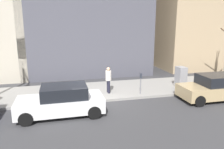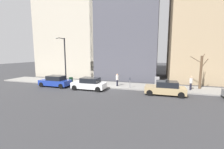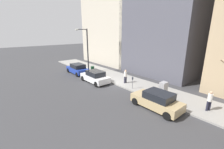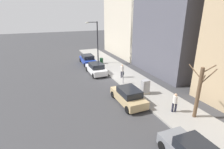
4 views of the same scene
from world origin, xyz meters
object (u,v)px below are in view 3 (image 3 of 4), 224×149
at_px(pedestrian_midblock, 125,76).
at_px(office_tower_right, 123,18).
at_px(parked_car_blue, 78,69).
at_px(utility_box, 163,89).
at_px(pedestrian_near_meter, 210,100).
at_px(streetlamp, 86,47).
at_px(trash_bin, 93,69).
at_px(parked_car_white, 95,77).
at_px(parked_car_tan, 157,100).
at_px(parking_meter, 132,82).

xyz_separation_m(pedestrian_midblock, office_tower_right, (10.52, 11.61, 7.88)).
relative_size(parked_car_blue, utility_box, 2.95).
bearing_deg(pedestrian_near_meter, streetlamp, 121.33).
bearing_deg(streetlamp, trash_bin, -44.30).
distance_m(parked_car_blue, pedestrian_near_meter, 17.40).
height_order(trash_bin, pedestrian_midblock, pedestrian_midblock).
bearing_deg(pedestrian_midblock, parked_car_white, -49.85).
height_order(parked_car_blue, utility_box, utility_box).
bearing_deg(utility_box, parked_car_tan, -159.30).
height_order(streetlamp, office_tower_right, office_tower_right).
bearing_deg(office_tower_right, parked_car_tan, -125.98).
bearing_deg(pedestrian_near_meter, parked_car_white, 130.35).
height_order(streetlamp, pedestrian_midblock, streetlamp).
xyz_separation_m(parked_car_blue, office_tower_right, (12.77, 3.45, 8.24)).
bearing_deg(parked_car_white, parking_meter, -70.68).
height_order(parked_car_tan, streetlamp, streetlamp).
bearing_deg(parking_meter, parked_car_white, 109.83).
height_order(parked_car_blue, streetlamp, streetlamp).
bearing_deg(pedestrian_near_meter, parked_car_tan, 158.63).
distance_m(trash_bin, pedestrian_near_meter, 16.01).
bearing_deg(utility_box, pedestrian_near_meter, -85.51).
distance_m(parked_car_blue, trash_bin, 2.28).
bearing_deg(parking_meter, utility_box, -75.43).
relative_size(parked_car_tan, pedestrian_midblock, 2.53).
bearing_deg(parked_car_tan, pedestrian_near_meter, -47.96).
xyz_separation_m(parked_car_blue, streetlamp, (1.31, -0.61, 3.28)).
height_order(parked_car_tan, parking_meter, parked_car_tan).
height_order(utility_box, streetlamp, streetlamp).
xyz_separation_m(parking_meter, pedestrian_near_meter, (1.16, -7.16, 0.11)).
height_order(streetlamp, trash_bin, streetlamp).
distance_m(parked_car_blue, streetlamp, 3.58).
relative_size(parked_car_white, trash_bin, 4.68).
bearing_deg(streetlamp, parked_car_blue, 155.09).
xyz_separation_m(trash_bin, office_tower_right, (10.84, 4.67, 8.37)).
height_order(parked_car_tan, trash_bin, parked_car_tan).
bearing_deg(parked_car_blue, streetlamp, -24.16).
xyz_separation_m(pedestrian_near_meter, pedestrian_midblock, (-0.38, 9.04, 0.00)).
distance_m(parked_car_tan, pedestrian_near_meter, 4.03).
bearing_deg(parking_meter, pedestrian_near_meter, -80.84).
relative_size(parked_car_tan, streetlamp, 0.65).
bearing_deg(pedestrian_midblock, parked_car_tan, 68.84).
height_order(parking_meter, pedestrian_near_meter, pedestrian_near_meter).
bearing_deg(trash_bin, parked_car_white, -118.65).
bearing_deg(pedestrian_near_meter, parked_car_blue, 125.48).
height_order(parked_car_tan, utility_box, utility_box).
bearing_deg(parked_car_white, pedestrian_near_meter, -76.94).
height_order(parked_car_blue, office_tower_right, office_tower_right).
xyz_separation_m(parked_car_white, utility_box, (2.59, -8.09, 0.11)).
bearing_deg(parked_car_tan, parked_car_blue, 89.98).
xyz_separation_m(parked_car_white, trash_bin, (2.19, 4.00, -0.14)).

